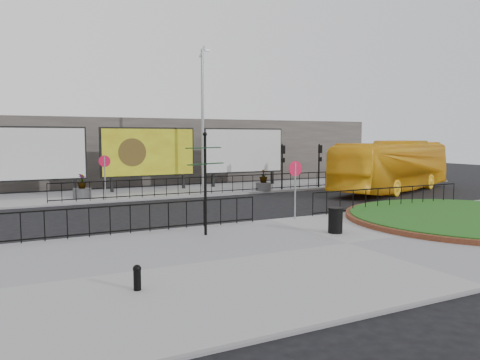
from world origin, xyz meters
TOP-DOWN VIEW (x-y plane):
  - ground at (0.00, 0.00)m, footprint 90.00×90.00m
  - pavement_near at (0.00, -5.00)m, footprint 30.00×10.00m
  - pavement_far at (0.00, 12.00)m, footprint 44.00×6.00m
  - brick_edge at (7.50, -4.00)m, footprint 10.40×10.40m
  - grass_lawn at (7.50, -4.00)m, footprint 10.00×10.00m
  - railing_near_left at (-6.00, -0.30)m, footprint 10.00×0.10m
  - railing_near_right at (6.50, -0.30)m, footprint 9.00×0.10m
  - railing_far at (1.00, 9.30)m, footprint 18.00×0.10m
  - speed_sign_far at (-5.00, 9.40)m, footprint 0.64×0.07m
  - speed_sign_near at (1.00, -0.40)m, footprint 0.64×0.07m
  - billboard_left at (-8.50, 12.97)m, footprint 6.20×0.31m
  - billboard_mid at (-1.50, 12.97)m, footprint 6.20×0.31m
  - billboard_right at (5.50, 12.97)m, footprint 6.20×0.31m
  - lamp_post at (1.51, 11.00)m, footprint 0.74×0.18m
  - signal_pole_a at (6.50, 9.34)m, footprint 0.22×0.26m
  - signal_pole_b at (9.50, 9.34)m, footprint 0.22×0.26m
  - building_backdrop at (0.00, 22.00)m, footprint 40.00×10.00m
  - fingerpost_sign at (-3.65, -1.68)m, footprint 1.65×0.93m
  - bollard at (-7.39, -6.55)m, footprint 0.19×0.19m
  - litter_bin at (0.69, -3.50)m, footprint 0.56×0.56m
  - bus at (12.88, 5.90)m, footprint 12.26×6.88m
  - planter_a at (-6.00, 11.00)m, footprint 1.03×1.03m
  - planter_c at (5.08, 9.40)m, footprint 1.00×1.00m

SIDE VIEW (x-z plane):
  - ground at x=0.00m, z-range 0.00..0.00m
  - pavement_near at x=0.00m, z-range 0.00..0.12m
  - pavement_far at x=0.00m, z-range 0.00..0.12m
  - brick_edge at x=7.50m, z-range 0.12..0.30m
  - grass_lawn at x=7.50m, z-range 0.12..0.34m
  - bollard at x=-7.39m, z-range 0.15..0.74m
  - planter_a at x=-6.00m, z-range -0.13..1.24m
  - litter_bin at x=0.69m, z-range 0.12..1.05m
  - planter_c at x=5.08m, z-range -0.11..1.33m
  - railing_near_left at x=-6.00m, z-range 0.12..1.22m
  - railing_near_right at x=6.50m, z-range 0.12..1.22m
  - railing_far at x=1.00m, z-range 0.12..1.22m
  - bus at x=12.88m, z-range 0.00..3.35m
  - speed_sign_far at x=-5.00m, z-range 0.68..3.15m
  - speed_sign_near at x=1.00m, z-range 0.68..3.15m
  - signal_pole_a at x=6.50m, z-range 0.60..3.60m
  - signal_pole_b at x=9.50m, z-range 0.60..3.60m
  - fingerpost_sign at x=-3.65m, z-range 0.50..4.15m
  - building_backdrop at x=0.00m, z-range 0.00..5.00m
  - billboard_left at x=-8.50m, z-range 0.55..4.65m
  - billboard_mid at x=-1.50m, z-range 0.55..4.65m
  - billboard_right at x=5.50m, z-range 0.55..4.65m
  - lamp_post at x=1.51m, z-range 0.21..9.44m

